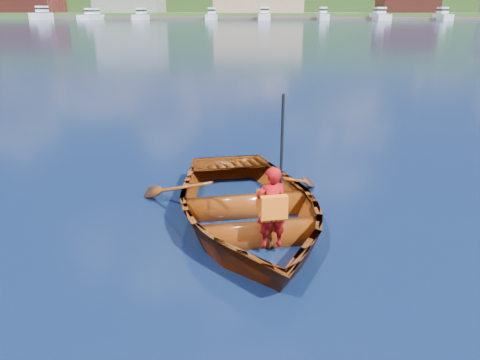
{
  "coord_description": "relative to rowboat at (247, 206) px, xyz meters",
  "views": [
    {
      "loc": [
        -0.96,
        -6.82,
        3.02
      ],
      "look_at": [
        -1.35,
        -0.49,
        0.71
      ],
      "focal_mm": 35.0,
      "sensor_mm": 36.0,
      "label": 1
    }
  ],
  "objects": [
    {
      "name": "dock",
      "position": [
        8.2,
        148.49,
        0.1
      ],
      "size": [
        160.01,
        11.64,
        0.8
      ],
      "color": "brown",
      "rests_on": "ground"
    },
    {
      "name": "ground",
      "position": [
        1.25,
        0.49,
        -0.3
      ],
      "size": [
        600.0,
        600.0,
        0.0
      ],
      "color": "#142641",
      "rests_on": "ground"
    },
    {
      "name": "child_paddler",
      "position": [
        0.36,
        -0.84,
        0.36
      ],
      "size": [
        0.45,
        0.41,
        1.97
      ],
      "color": "#B00D10",
      "rests_on": "ground"
    },
    {
      "name": "rowboat",
      "position": [
        0.0,
        0.0,
        0.0
      ],
      "size": [
        4.04,
        4.95,
        0.9
      ],
      "color": "maroon",
      "rests_on": "ground"
    },
    {
      "name": "marina_yachts",
      "position": [
        -3.43,
        143.81,
        1.05
      ],
      "size": [
        143.16,
        13.76,
        4.34
      ],
      "color": "white",
      "rests_on": "ground"
    }
  ]
}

